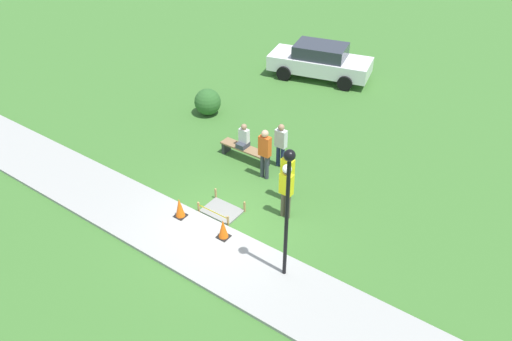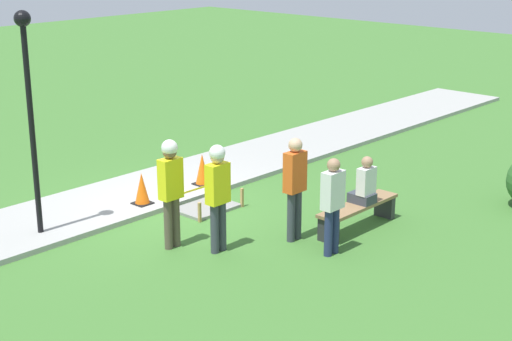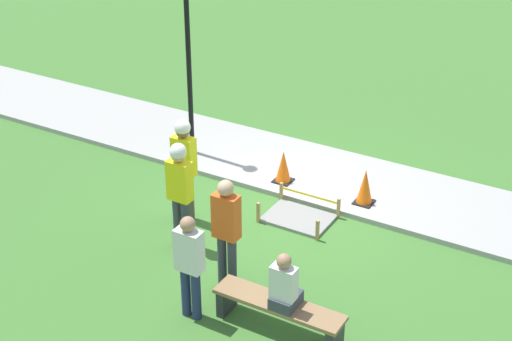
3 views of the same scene
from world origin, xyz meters
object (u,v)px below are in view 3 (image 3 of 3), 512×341
object	(u,v)px
worker_supervisor	(184,160)
person_seated_on_bench	(284,286)
traffic_cone_near_patch	(365,187)
lamppost_near	(187,31)
park_bench	(279,310)
bystander_in_gray_shirt	(190,262)
traffic_cone_far_patch	(283,167)
bystander_in_orange_shirt	(226,227)
worker_assistant	(180,185)

from	to	relation	value
worker_supervisor	person_seated_on_bench	bearing A→B (deg)	147.52
traffic_cone_near_patch	lamppost_near	world-z (taller)	lamppost_near
park_bench	lamppost_near	xyz separation A→B (m)	(4.16, -3.92, 2.30)
person_seated_on_bench	bystander_in_gray_shirt	xyz separation A→B (m)	(1.36, 0.30, 0.12)
person_seated_on_bench	lamppost_near	bearing A→B (deg)	-42.93
lamppost_near	traffic_cone_far_patch	bearing A→B (deg)	175.73
traffic_cone_far_patch	person_seated_on_bench	bearing A→B (deg)	118.59
park_bench	lamppost_near	size ratio (longest dim) A/B	0.50
traffic_cone_near_patch	bystander_in_orange_shirt	size ratio (longest dim) A/B	0.36
traffic_cone_far_patch	park_bench	size ratio (longest dim) A/B	0.33
lamppost_near	worker_supervisor	bearing A→B (deg)	121.90
worker_assistant	bystander_in_orange_shirt	distance (m)	1.41
traffic_cone_near_patch	bystander_in_gray_shirt	distance (m)	4.27
traffic_cone_far_patch	bystander_in_orange_shirt	distance (m)	3.39
traffic_cone_far_patch	lamppost_near	size ratio (longest dim) A/B	0.16
person_seated_on_bench	worker_assistant	size ratio (longest dim) A/B	0.47
traffic_cone_near_patch	traffic_cone_far_patch	bearing A→B (deg)	0.89
traffic_cone_far_patch	person_seated_on_bench	xyz separation A→B (m)	(-2.07, 3.81, 0.43)
worker_supervisor	lamppost_near	distance (m)	2.86
traffic_cone_far_patch	lamppost_near	xyz separation A→B (m)	(2.19, -0.16, 2.24)
worker_supervisor	lamppost_near	xyz separation A→B (m)	(1.29, -2.08, 1.48)
traffic_cone_far_patch	bystander_in_gray_shirt	xyz separation A→B (m)	(-0.71, 4.11, 0.54)
worker_assistant	lamppost_near	bearing A→B (deg)	-58.57
bystander_in_gray_shirt	lamppost_near	size ratio (longest dim) A/B	0.43
worker_supervisor	lamppost_near	size ratio (longest dim) A/B	0.49
worker_assistant	park_bench	bearing A→B (deg)	155.26
park_bench	person_seated_on_bench	bearing A→B (deg)	155.04
bystander_in_orange_shirt	person_seated_on_bench	bearing A→B (deg)	156.20
worker_assistant	bystander_in_gray_shirt	distance (m)	1.92
traffic_cone_near_patch	bystander_in_orange_shirt	bearing A→B (deg)	75.06
traffic_cone_near_patch	worker_supervisor	bearing A→B (deg)	37.20
traffic_cone_near_patch	lamppost_near	bearing A→B (deg)	-2.06
lamppost_near	park_bench	bearing A→B (deg)	136.70
worker_supervisor	bystander_in_orange_shirt	size ratio (longest dim) A/B	1.03
traffic_cone_far_patch	park_bench	bearing A→B (deg)	117.63
park_bench	worker_supervisor	distance (m)	3.51
worker_supervisor	bystander_in_gray_shirt	xyz separation A→B (m)	(-1.62, 2.20, -0.22)
traffic_cone_far_patch	worker_assistant	bearing A→B (deg)	79.43
traffic_cone_far_patch	worker_assistant	world-z (taller)	worker_assistant
person_seated_on_bench	lamppost_near	xyz separation A→B (m)	(4.27, -3.97, 1.81)
worker_supervisor	lamppost_near	world-z (taller)	lamppost_near
worker_assistant	bystander_in_gray_shirt	size ratio (longest dim) A/B	1.12
traffic_cone_near_patch	person_seated_on_bench	world-z (taller)	person_seated_on_bench
worker_assistant	bystander_in_orange_shirt	xyz separation A→B (m)	(-1.27, 0.61, -0.07)
traffic_cone_far_patch	person_seated_on_bench	world-z (taller)	person_seated_on_bench
person_seated_on_bench	worker_supervisor	xyz separation A→B (m)	(2.98, -1.89, 0.33)
traffic_cone_far_patch	bystander_in_orange_shirt	size ratio (longest dim) A/B	0.34
person_seated_on_bench	traffic_cone_far_patch	bearing A→B (deg)	-61.41
person_seated_on_bench	worker_supervisor	world-z (taller)	worker_supervisor
traffic_cone_near_patch	traffic_cone_far_patch	world-z (taller)	traffic_cone_near_patch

